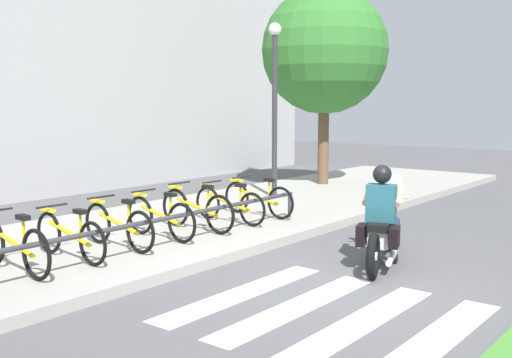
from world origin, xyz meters
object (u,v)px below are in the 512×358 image
at_px(bicycle_2, 70,236).
at_px(bicycle_4, 160,217).
at_px(bicycle_1, 13,245).
at_px(bicycle_3, 118,225).
at_px(bicycle_5, 197,209).
at_px(tree_near_rack, 325,51).
at_px(bike_rack, 165,220).
at_px(rider, 382,208).
at_px(motorcycle, 382,232).
at_px(bicycle_6, 229,204).
at_px(bicycle_7, 258,198).
at_px(street_lamp, 275,95).

bearing_deg(bicycle_2, bicycle_4, -0.03).
bearing_deg(bicycle_1, bicycle_3, 0.00).
height_order(bicycle_4, bicycle_5, bicycle_5).
bearing_deg(tree_near_rack, bicycle_4, -167.93).
relative_size(bicycle_5, bike_rack, 0.27).
height_order(rider, tree_near_rack, tree_near_rack).
height_order(motorcycle, bicycle_1, motorcycle).
relative_size(bicycle_1, tree_near_rack, 0.33).
bearing_deg(tree_near_rack, bicycle_5, -166.42).
height_order(bicycle_3, bicycle_6, bicycle_3).
distance_m(bicycle_5, bicycle_7, 1.66).
bearing_deg(bicycle_2, tree_near_rack, 9.86).
distance_m(bicycle_2, bicycle_4, 1.66).
xyz_separation_m(bicycle_7, street_lamp, (2.06, 1.14, 1.97)).
relative_size(bicycle_1, bicycle_2, 1.05).
relative_size(bicycle_4, bicycle_5, 0.94).
bearing_deg(bicycle_7, bicycle_4, -179.98).
height_order(bicycle_5, bicycle_6, bicycle_5).
xyz_separation_m(motorcycle, bicycle_7, (1.18, 3.17, 0.03)).
relative_size(bicycle_6, bicycle_7, 0.99).
bearing_deg(bicycle_3, bike_rack, -53.27).
bearing_deg(bicycle_2, bike_rack, -24.10).
bearing_deg(bicycle_4, bike_rack, -126.75).
bearing_deg(bicycle_3, bicycle_5, -0.02).
bearing_deg(bicycle_5, bicycle_3, 179.98).
distance_m(bicycle_3, bike_rack, 0.70).
relative_size(bicycle_4, tree_near_rack, 0.31).
bearing_deg(bicycle_7, rider, -111.42).
xyz_separation_m(bicycle_2, bicycle_3, (0.83, -0.00, 0.01)).
height_order(bicycle_1, bicycle_7, bicycle_1).
relative_size(rider, bicycle_6, 0.85).
relative_size(bicycle_7, bike_rack, 0.26).
bearing_deg(tree_near_rack, bicycle_6, -164.51).
bearing_deg(bicycle_3, street_lamp, 12.04).
xyz_separation_m(bicycle_1, bicycle_3, (1.66, 0.00, -0.01)).
bearing_deg(bicycle_4, street_lamp, 14.16).
bearing_deg(bicycle_5, bicycle_6, 0.09).
height_order(bicycle_4, street_lamp, street_lamp).
height_order(motorcycle, bicycle_2, motorcycle).
bearing_deg(rider, street_lamp, 52.67).
xyz_separation_m(bicycle_6, street_lamp, (2.88, 1.14, 1.97)).
relative_size(rider, bicycle_7, 0.85).
bearing_deg(bicycle_4, tree_near_rack, 12.07).
bearing_deg(bicycle_4, bicycle_6, 0.04).
bearing_deg(bicycle_1, bike_rack, -15.00).
height_order(bicycle_1, bike_rack, bicycle_1).
distance_m(bicycle_2, bicycle_6, 3.31).
distance_m(bicycle_6, street_lamp, 3.68).
bearing_deg(motorcycle, bicycle_1, 140.04).
bearing_deg(rider, bicycle_2, 132.05).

